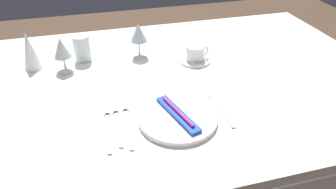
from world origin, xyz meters
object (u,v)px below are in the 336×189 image
(fork_inner, at_px, (117,123))
(spoon_soup, at_px, (218,104))
(fork_salad, at_px, (108,127))
(napkin_folded, at_px, (30,51))
(fork_outer, at_px, (127,123))
(wine_glass_centre, at_px, (139,34))
(coffee_cup_left, at_px, (195,52))
(dinner_plate, at_px, (178,118))
(drink_tumbler, at_px, (82,50))
(wine_glass_left, at_px, (62,49))
(toothbrush_package, at_px, (178,114))

(fork_inner, relative_size, spoon_soup, 1.00)
(fork_salad, distance_m, napkin_folded, 0.53)
(fork_outer, bearing_deg, napkin_folded, 125.07)
(fork_inner, distance_m, wine_glass_centre, 0.47)
(fork_outer, bearing_deg, coffee_cup_left, 45.13)
(fork_inner, height_order, napkin_folded, napkin_folded)
(dinner_plate, distance_m, fork_inner, 0.19)
(dinner_plate, relative_size, fork_outer, 1.12)
(wine_glass_centre, relative_size, napkin_folded, 0.96)
(coffee_cup_left, bearing_deg, dinner_plate, -116.67)
(fork_inner, height_order, spoon_soup, spoon_soup)
(fork_salad, xyz_separation_m, wine_glass_centre, (0.18, 0.45, 0.10))
(fork_salad, distance_m, drink_tumbler, 0.48)
(wine_glass_left, bearing_deg, fork_salad, -71.99)
(wine_glass_left, bearing_deg, fork_inner, -67.66)
(fork_salad, bearing_deg, drink_tumbler, 96.71)
(spoon_soup, height_order, napkin_folded, napkin_folded)
(spoon_soup, bearing_deg, wine_glass_left, 143.34)
(drink_tumbler, distance_m, napkin_folded, 0.20)
(coffee_cup_left, bearing_deg, toothbrush_package, -116.67)
(spoon_soup, height_order, wine_glass_left, wine_glass_left)
(dinner_plate, xyz_separation_m, spoon_soup, (0.16, 0.04, -0.01))
(coffee_cup_left, height_order, napkin_folded, napkin_folded)
(fork_salad, relative_size, drink_tumbler, 2.02)
(spoon_soup, bearing_deg, fork_inner, -177.71)
(fork_salad, xyz_separation_m, spoon_soup, (0.37, 0.02, 0.00))
(fork_inner, relative_size, napkin_folded, 1.31)
(fork_outer, relative_size, spoon_soup, 1.10)
(fork_outer, xyz_separation_m, spoon_soup, (0.31, 0.02, 0.00))
(fork_salad, distance_m, spoon_soup, 0.37)
(fork_outer, relative_size, wine_glass_centre, 1.50)
(spoon_soup, distance_m, coffee_cup_left, 0.33)
(dinner_plate, xyz_separation_m, fork_inner, (-0.19, 0.03, -0.01))
(dinner_plate, xyz_separation_m, fork_salad, (-0.22, 0.02, -0.01))
(fork_outer, distance_m, coffee_cup_left, 0.48)
(coffee_cup_left, bearing_deg, spoon_soup, -94.91)
(coffee_cup_left, bearing_deg, drink_tumbler, 163.98)
(coffee_cup_left, height_order, wine_glass_centre, wine_glass_centre)
(drink_tumbler, bearing_deg, fork_outer, -76.14)
(toothbrush_package, distance_m, wine_glass_centre, 0.48)
(toothbrush_package, bearing_deg, wine_glass_left, 129.67)
(napkin_folded, bearing_deg, fork_salad, -60.62)
(fork_outer, bearing_deg, wine_glass_left, 115.71)
(toothbrush_package, distance_m, fork_inner, 0.19)
(dinner_plate, height_order, napkin_folded, napkin_folded)
(toothbrush_package, relative_size, fork_outer, 0.94)
(fork_salad, relative_size, wine_glass_centre, 1.46)
(dinner_plate, bearing_deg, fork_outer, 171.53)
(fork_salad, xyz_separation_m, napkin_folded, (-0.26, 0.45, 0.08))
(toothbrush_package, height_order, wine_glass_left, wine_glass_left)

